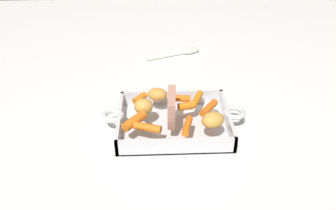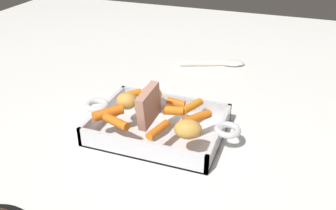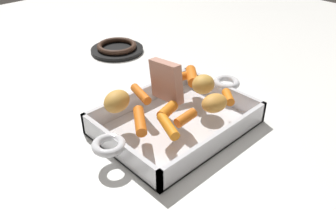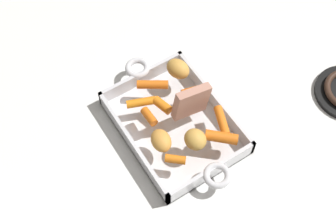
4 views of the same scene
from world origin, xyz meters
TOP-DOWN VIEW (x-y plane):
  - ground_plane at (0.00, 0.00)m, footprint 2.30×2.30m
  - roasting_dish at (0.00, 0.00)m, footprint 0.38×0.23m
  - roast_slice_thick at (0.01, 0.04)m, footprint 0.03×0.09m
  - baby_carrot_center_right at (-0.07, -0.05)m, footprint 0.04×0.07m
  - baby_carrot_long at (-0.02, -0.05)m, footprint 0.05×0.02m
  - baby_carrot_southeast at (0.10, 0.05)m, footprint 0.06×0.07m
  - baby_carrot_northeast at (-0.09, 0.00)m, footprint 0.06×0.07m
  - baby_carrot_northwest at (-0.03, 0.07)m, footprint 0.03×0.07m
  - baby_carrot_short at (0.07, 0.08)m, footprint 0.07×0.04m
  - baby_carrot_center_left at (0.09, -0.06)m, footprint 0.04×0.04m
  - baby_carrot_southwest at (-0.03, -0.01)m, footprint 0.05×0.03m
  - potato_golden_small at (0.08, -0.00)m, footprint 0.05×0.05m
  - potato_halved at (0.04, -0.06)m, footprint 0.06×0.05m
  - potato_near_roast at (-0.09, 0.07)m, footprint 0.07×0.06m
  - serving_spoon at (-0.04, -0.44)m, footprint 0.21×0.10m

SIDE VIEW (x-z plane):
  - ground_plane at x=0.00m, z-range 0.00..0.00m
  - serving_spoon at x=-0.04m, z-range 0.00..0.02m
  - roasting_dish at x=0.00m, z-range -0.01..0.04m
  - baby_carrot_northwest at x=-0.03m, z-range 0.05..0.07m
  - baby_carrot_center_left at x=0.09m, z-range 0.05..0.07m
  - baby_carrot_center_right at x=-0.07m, z-range 0.05..0.07m
  - baby_carrot_long at x=-0.02m, z-range 0.05..0.07m
  - baby_carrot_short at x=0.07m, z-range 0.05..0.07m
  - baby_carrot_northeast at x=-0.09m, z-range 0.05..0.07m
  - baby_carrot_southwest at x=-0.03m, z-range 0.05..0.07m
  - baby_carrot_southeast at x=0.10m, z-range 0.05..0.07m
  - potato_halved at x=0.04m, z-range 0.05..0.08m
  - potato_golden_small at x=0.08m, z-range 0.05..0.09m
  - potato_near_roast at x=-0.09m, z-range 0.05..0.09m
  - roast_slice_thick at x=0.01m, z-range 0.04..0.13m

